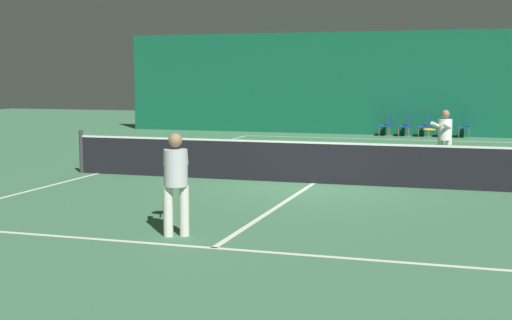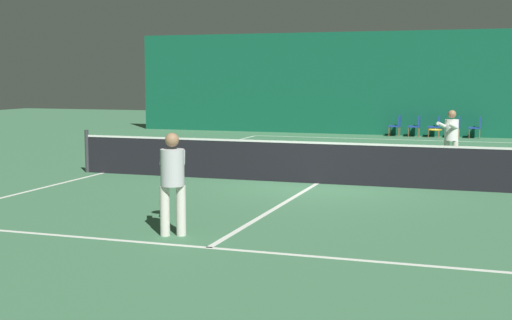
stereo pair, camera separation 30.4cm
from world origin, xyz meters
name	(u,v)px [view 1 (the left image)]	position (x,y,z in m)	size (l,w,h in m)	color
ground_plane	(314,183)	(0.00, 0.00, 0.00)	(60.00, 60.00, 0.00)	#3D704C
backdrop_curtain	(390,83)	(0.00, 13.92, 2.12)	(23.00, 0.12, 4.23)	#0F5138
court_line_baseline_far	(382,139)	(0.00, 11.90, 0.00)	(11.00, 0.10, 0.00)	silver
court_line_service_far	(359,154)	(0.00, 6.40, 0.00)	(8.25, 0.10, 0.00)	silver
court_line_service_near	(213,248)	(0.00, -6.40, 0.00)	(8.25, 0.10, 0.00)	silver
court_line_sideline_left	(98,173)	(-5.50, 0.00, 0.00)	(0.10, 23.80, 0.00)	silver
court_line_centre	(314,183)	(0.00, 0.00, 0.00)	(0.10, 12.80, 0.00)	silver
tennis_net	(314,161)	(0.00, 0.00, 0.51)	(12.00, 0.10, 1.07)	black
player_near	(176,176)	(-0.82, -5.82, 0.91)	(0.84, 1.33, 1.57)	beige
player_far	(444,135)	(2.68, 3.51, 0.90)	(0.79, 1.33, 1.54)	beige
courtside_chair_0	(386,124)	(-0.02, 13.37, 0.49)	(0.44, 0.44, 0.84)	brown
courtside_chair_1	(406,125)	(0.75, 13.37, 0.49)	(0.44, 0.44, 0.84)	brown
courtside_chair_2	(426,125)	(1.52, 13.37, 0.49)	(0.44, 0.44, 0.84)	brown
courtside_chair_3	(446,125)	(2.30, 13.37, 0.49)	(0.44, 0.44, 0.84)	brown
courtside_chair_4	(466,126)	(3.07, 13.37, 0.49)	(0.44, 0.44, 0.84)	brown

